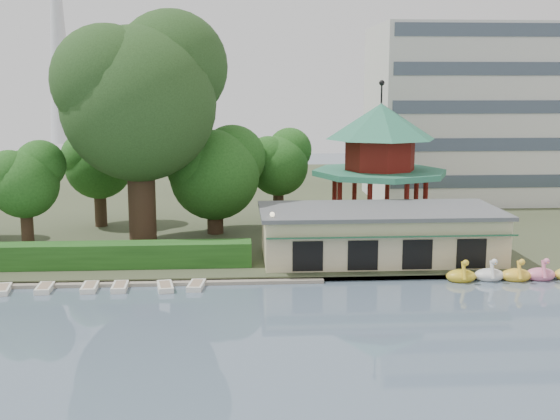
{
  "coord_description": "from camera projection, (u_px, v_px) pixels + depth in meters",
  "views": [
    {
      "loc": [
        -1.13,
        -30.76,
        13.77
      ],
      "look_at": [
        2.0,
        18.0,
        5.0
      ],
      "focal_mm": 45.0,
      "sensor_mm": 36.0,
      "label": 1
    }
  ],
  "objects": [
    {
      "name": "dock",
      "position": [
        80.0,
        283.0,
        48.84
      ],
      "size": [
        34.0,
        1.6,
        0.24
      ],
      "primitive_type": "cube",
      "color": "gray",
      "rests_on": "ground"
    },
    {
      "name": "swan_boats",
      "position": [
        548.0,
        274.0,
        50.13
      ],
      "size": [
        15.78,
        1.98,
        1.92
      ],
      "color": "yellow",
      "rests_on": "ground"
    },
    {
      "name": "ground_plane",
      "position": [
        262.0,
        384.0,
        32.72
      ],
      "size": [
        220.0,
        220.0,
        0.0
      ],
      "primitive_type": "plane",
      "color": "slate",
      "rests_on": "ground"
    },
    {
      "name": "office_building",
      "position": [
        527.0,
        120.0,
        81.19
      ],
      "size": [
        38.0,
        18.0,
        20.0
      ],
      "color": "silver",
      "rests_on": "shore"
    },
    {
      "name": "small_trees",
      "position": [
        121.0,
        172.0,
        62.16
      ],
      "size": [
        39.25,
        16.05,
        9.78
      ],
      "color": "#3A281C",
      "rests_on": "shore"
    },
    {
      "name": "shore",
      "position": [
        245.0,
        200.0,
        83.76
      ],
      "size": [
        220.0,
        70.0,
        0.4
      ],
      "primitive_type": "cube",
      "color": "#424930",
      "rests_on": "ground"
    },
    {
      "name": "lamp_post",
      "position": [
        272.0,
        230.0,
        50.89
      ],
      "size": [
        0.36,
        0.36,
        4.28
      ],
      "color": "black",
      "rests_on": "shore"
    },
    {
      "name": "big_tree",
      "position": [
        141.0,
        92.0,
        57.54
      ],
      "size": [
        14.04,
        13.08,
        19.61
      ],
      "color": "#3A281C",
      "rests_on": "shore"
    },
    {
      "name": "embankment",
      "position": [
        253.0,
        279.0,
        49.68
      ],
      "size": [
        220.0,
        0.6,
        0.3
      ],
      "primitive_type": "cube",
      "color": "gray",
      "rests_on": "ground"
    },
    {
      "name": "boathouse",
      "position": [
        379.0,
        233.0,
        54.51
      ],
      "size": [
        18.6,
        9.39,
        3.9
      ],
      "color": "beige",
      "rests_on": "shore"
    },
    {
      "name": "moored_rowboats",
      "position": [
        26.0,
        289.0,
        47.25
      ],
      "size": [
        24.27,
        2.73,
        0.36
      ],
      "color": "white",
      "rests_on": "ground"
    },
    {
      "name": "pavilion",
      "position": [
        380.0,
        155.0,
        63.58
      ],
      "size": [
        12.4,
        12.4,
        13.5
      ],
      "color": "beige",
      "rests_on": "shore"
    },
    {
      "name": "hedge",
      "position": [
        48.0,
        256.0,
        51.68
      ],
      "size": [
        30.0,
        2.0,
        1.8
      ],
      "primitive_type": "cube",
      "color": "#255B1D",
      "rests_on": "shore"
    }
  ]
}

